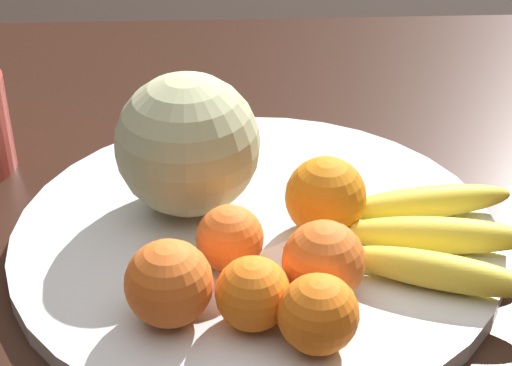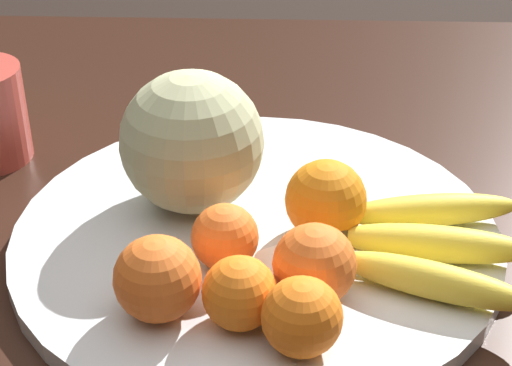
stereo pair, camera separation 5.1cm
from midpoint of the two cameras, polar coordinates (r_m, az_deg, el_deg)
kitchen_table at (r=0.82m, az=2.39°, el=-9.53°), size 1.44×1.15×0.74m
fruit_bowl at (r=0.77m, az=1.88°, el=-3.68°), size 0.44×0.44×0.02m
melon at (r=0.77m, az=-2.43°, el=2.72°), size 0.13×0.13×0.13m
banana_bunch at (r=0.74m, az=13.48°, el=-3.98°), size 0.18×0.17×0.03m
orange_front_left at (r=0.66m, az=-4.40°, el=-6.43°), size 0.07×0.07×0.07m
orange_front_right at (r=0.71m, az=-0.04°, el=-3.67°), size 0.06×0.06×0.06m
orange_mid_center at (r=0.65m, az=1.15°, el=-7.41°), size 0.06×0.06×0.06m
orange_back_left at (r=0.63m, az=5.40°, el=-8.94°), size 0.06×0.06×0.06m
orange_back_right at (r=0.75m, az=6.61°, el=-1.17°), size 0.07×0.07×0.07m
orange_top_small at (r=0.67m, az=6.07°, el=-5.50°), size 0.07×0.07×0.07m
produce_tag at (r=0.72m, az=2.47°, el=-5.44°), size 0.09×0.07×0.00m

